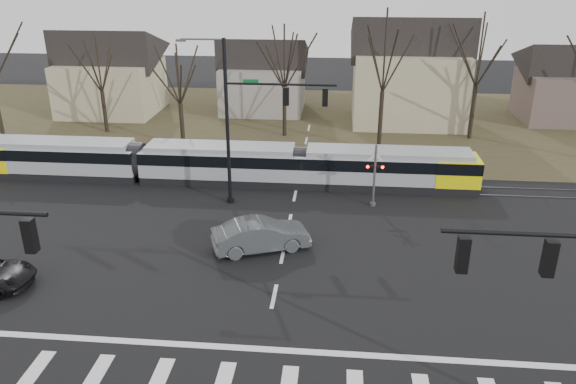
{
  "coord_description": "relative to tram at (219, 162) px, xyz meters",
  "views": [
    {
      "loc": [
        2.65,
        -19.79,
        14.31
      ],
      "look_at": [
        0.0,
        9.0,
        2.3
      ],
      "focal_mm": 35.0,
      "sensor_mm": 36.0,
      "label": 1
    }
  ],
  "objects": [
    {
      "name": "stop_line",
      "position": [
        5.43,
        -17.8,
        -1.44
      ],
      "size": [
        28.0,
        0.35,
        0.01
      ],
      "primitive_type": "cube",
      "color": "silver",
      "rests_on": "ground"
    },
    {
      "name": "house_a",
      "position": [
        -14.57,
        18.0,
        3.02
      ],
      "size": [
        9.72,
        8.64,
        8.6
      ],
      "color": "tan",
      "rests_on": "ground"
    },
    {
      "name": "signal_pole_far",
      "position": [
        3.02,
        -3.5,
        4.25
      ],
      "size": [
        9.28,
        0.44,
        10.2
      ],
      "color": "black",
      "rests_on": "ground"
    },
    {
      "name": "lane_dashes",
      "position": [
        5.43,
        -0.0,
        -1.44
      ],
      "size": [
        0.18,
        30.0,
        0.01
      ],
      "color": "silver",
      "rests_on": "ground"
    },
    {
      "name": "ground",
      "position": [
        5.43,
        -16.0,
        -1.45
      ],
      "size": [
        140.0,
        140.0,
        0.0
      ],
      "primitive_type": "plane",
      "color": "black"
    },
    {
      "name": "rail_pair",
      "position": [
        5.43,
        -0.2,
        -1.42
      ],
      "size": [
        90.0,
        1.52,
        0.06
      ],
      "color": "#59595E",
      "rests_on": "ground"
    },
    {
      "name": "house_d",
      "position": [
        29.43,
        19.0,
        2.52
      ],
      "size": [
        8.64,
        7.56,
        7.65
      ],
      "color": "brown",
      "rests_on": "ground"
    },
    {
      "name": "tram",
      "position": [
        0.0,
        0.0,
        0.0
      ],
      "size": [
        35.01,
        2.6,
        2.65
      ],
      "color": "gray",
      "rests_on": "ground"
    },
    {
      "name": "house_b",
      "position": [
        0.43,
        20.0,
        2.52
      ],
      "size": [
        8.64,
        7.56,
        7.65
      ],
      "color": "gray",
      "rests_on": "ground"
    },
    {
      "name": "tree_row",
      "position": [
        7.43,
        10.0,
        3.55
      ],
      "size": [
        59.2,
        7.2,
        10.0
      ],
      "color": "black",
      "rests_on": "ground"
    },
    {
      "name": "grass_verge",
      "position": [
        5.43,
        16.0,
        -1.44
      ],
      "size": [
        140.0,
        28.0,
        0.01
      ],
      "primitive_type": "cube",
      "color": "#38331E",
      "rests_on": "ground"
    },
    {
      "name": "sedan",
      "position": [
        4.23,
        -9.54,
        -0.6
      ],
      "size": [
        5.23,
        6.33,
        1.69
      ],
      "primitive_type": "imported",
      "rotation": [
        0.0,
        0.0,
        1.94
      ],
      "color": "#474B4E",
      "rests_on": "ground"
    },
    {
      "name": "house_c",
      "position": [
        14.43,
        17.0,
        3.79
      ],
      "size": [
        10.8,
        8.64,
        10.1
      ],
      "color": "tan",
      "rests_on": "ground"
    },
    {
      "name": "rail_crossing_signal",
      "position": [
        10.43,
        -3.21,
        0.44
      ],
      "size": [
        1.08,
        0.36,
        4.0
      ],
      "color": "#59595B",
      "rests_on": "ground"
    }
  ]
}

